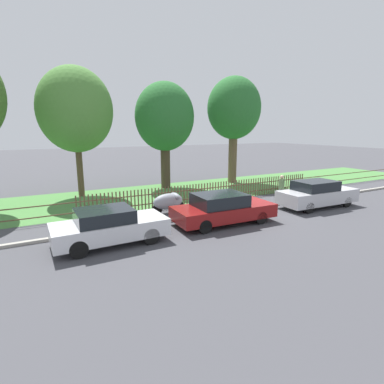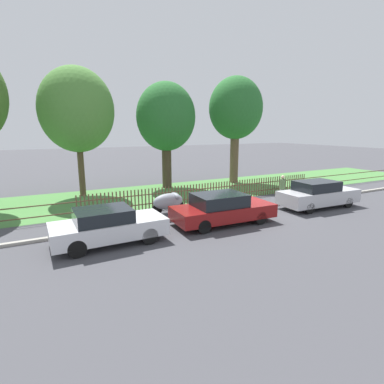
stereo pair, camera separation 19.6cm
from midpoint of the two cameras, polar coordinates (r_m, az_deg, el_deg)
name	(u,v)px [view 1 (the left image)]	position (r m, az deg, el deg)	size (l,w,h in m)	color
ground_plane	(237,212)	(15.54, 8.30, -3.79)	(120.00, 120.00, 0.00)	#424247
kerb_stone	(236,210)	(15.61, 8.08, -3.49)	(43.04, 0.20, 0.12)	#9E998E
grass_strip	(185,191)	(20.47, -1.58, 0.14)	(43.04, 6.78, 0.01)	#477F3D
park_fence	(211,192)	(17.47, 3.38, -0.02)	(43.04, 0.05, 1.14)	brown
parked_car_silver_hatchback	(109,226)	(11.45, -15.96, -6.24)	(4.13, 1.83, 1.35)	silver
parked_car_black_saloon	(223,208)	(13.46, 5.44, -3.13)	(4.66, 2.02, 1.38)	maroon
parked_car_navy_estate	(317,194)	(17.53, 22.42, -0.33)	(4.62, 1.84, 1.46)	#BCBCC1
covered_motorcycle	(169,201)	(15.13, -4.81, -1.74)	(1.78, 0.86, 1.01)	black
tree_behind_motorcycle	(75,110)	(19.96, -21.61, 14.30)	(4.42, 4.42, 7.85)	brown
tree_mid_park	(165,118)	(21.55, -5.51, 13.92)	(4.11, 4.11, 7.39)	#473828
tree_far_left	(234,109)	(23.93, 7.75, 15.36)	(4.08, 4.08, 8.10)	brown
pedestrian_near_fence	(281,187)	(18.09, 16.36, 0.96)	(0.38, 0.38, 1.57)	slate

